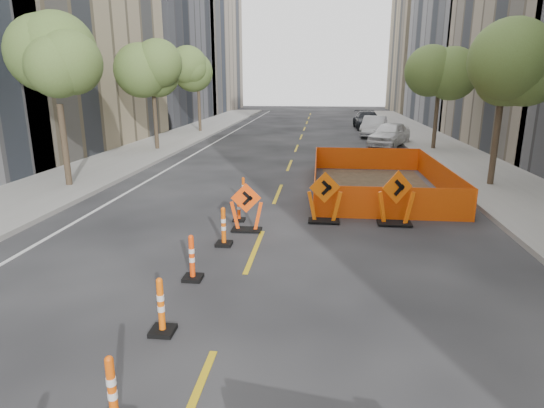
# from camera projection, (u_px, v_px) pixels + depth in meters

# --- Properties ---
(ground_plane) EXTENTS (140.00, 140.00, 0.00)m
(ground_plane) POSITION_uv_depth(u_px,v_px,m) (221.00, 335.00, 7.73)
(ground_plane) COLOR black
(sidewalk_left) EXTENTS (4.00, 90.00, 0.15)m
(sidewalk_left) POSITION_uv_depth(u_px,v_px,m) (81.00, 176.00, 20.17)
(sidewalk_left) COLOR gray
(sidewalk_left) RESTS_ON ground
(sidewalk_right) EXTENTS (4.00, 90.00, 0.15)m
(sidewalk_right) POSITION_uv_depth(u_px,v_px,m) (505.00, 186.00, 18.25)
(sidewalk_right) COLOR gray
(sidewalk_right) RESTS_ON ground
(bld_left_d) EXTENTS (12.00, 16.00, 14.00)m
(bld_left_d) POSITION_uv_depth(u_px,v_px,m) (137.00, 51.00, 45.27)
(bld_left_d) COLOR #4C4C51
(bld_left_d) RESTS_ON ground
(bld_left_e) EXTENTS (12.00, 20.00, 20.00)m
(bld_left_e) POSITION_uv_depth(u_px,v_px,m) (184.00, 35.00, 60.20)
(bld_left_e) COLOR gray
(bld_left_e) RESTS_ON ground
(bld_right_d) EXTENTS (12.00, 18.00, 20.00)m
(bld_right_d) POSITION_uv_depth(u_px,v_px,m) (494.00, 15.00, 41.81)
(bld_right_d) COLOR gray
(bld_right_d) RESTS_ON ground
(bld_right_e) EXTENTS (12.00, 14.00, 16.00)m
(bld_right_e) POSITION_uv_depth(u_px,v_px,m) (442.00, 50.00, 59.98)
(bld_right_e) COLOR tan
(bld_right_e) RESTS_ON ground
(tree_l_b) EXTENTS (2.80, 2.80, 5.95)m
(tree_l_b) POSITION_uv_depth(u_px,v_px,m) (56.00, 71.00, 17.02)
(tree_l_b) COLOR #382B1E
(tree_l_b) RESTS_ON ground
(tree_l_c) EXTENTS (2.80, 2.80, 5.95)m
(tree_l_c) POSITION_uv_depth(u_px,v_px,m) (152.00, 74.00, 26.60)
(tree_l_c) COLOR #382B1E
(tree_l_c) RESTS_ON ground
(tree_l_d) EXTENTS (2.80, 2.80, 5.95)m
(tree_l_d) POSITION_uv_depth(u_px,v_px,m) (198.00, 76.00, 36.19)
(tree_l_d) COLOR #382B1E
(tree_l_d) RESTS_ON ground
(tree_r_b) EXTENTS (2.80, 2.80, 5.95)m
(tree_r_b) POSITION_uv_depth(u_px,v_px,m) (505.00, 71.00, 17.14)
(tree_r_b) COLOR #382B1E
(tree_r_b) RESTS_ON ground
(tree_r_c) EXTENTS (2.80, 2.80, 5.95)m
(tree_r_c) POSITION_uv_depth(u_px,v_px,m) (440.00, 74.00, 26.73)
(tree_r_c) COLOR #382B1E
(tree_r_c) RESTS_ON ground
(channelizer_1) EXTENTS (0.39, 0.39, 1.00)m
(channelizer_1) POSITION_uv_depth(u_px,v_px,m) (112.00, 392.00, 5.57)
(channelizer_1) COLOR #E85209
(channelizer_1) RESTS_ON ground
(channelizer_2) EXTENTS (0.40, 0.40, 1.03)m
(channelizer_2) POSITION_uv_depth(u_px,v_px,m) (161.00, 306.00, 7.65)
(channelizer_2) COLOR #EF5E0A
(channelizer_2) RESTS_ON ground
(channelizer_3) EXTENTS (0.40, 0.40, 1.03)m
(channelizer_3) POSITION_uv_depth(u_px,v_px,m) (192.00, 258.00, 9.74)
(channelizer_3) COLOR #FE440A
(channelizer_3) RESTS_ON ground
(channelizer_4) EXTENTS (0.41, 0.41, 1.04)m
(channelizer_4) POSITION_uv_depth(u_px,v_px,m) (224.00, 226.00, 11.78)
(channelizer_4) COLOR #E05509
(channelizer_4) RESTS_ON ground
(channelizer_5) EXTENTS (0.36, 0.36, 0.91)m
(channelizer_5) POSITION_uv_depth(u_px,v_px,m) (239.00, 206.00, 13.87)
(channelizer_5) COLOR #EB3F09
(channelizer_5) RESTS_ON ground
(channelizer_6) EXTENTS (0.36, 0.36, 0.91)m
(channelizer_6) POSITION_uv_depth(u_px,v_px,m) (243.00, 190.00, 15.97)
(channelizer_6) COLOR #DC4E09
(channelizer_6) RESTS_ON ground
(chevron_sign_left) EXTENTS (1.00, 0.68, 1.41)m
(chevron_sign_left) POSITION_uv_depth(u_px,v_px,m) (246.00, 207.00, 12.87)
(chevron_sign_left) COLOR #FC480A
(chevron_sign_left) RESTS_ON ground
(chevron_sign_center) EXTENTS (1.17, 0.87, 1.57)m
(chevron_sign_center) POSITION_uv_depth(u_px,v_px,m) (325.00, 197.00, 13.64)
(chevron_sign_center) COLOR #D85809
(chevron_sign_center) RESTS_ON ground
(chevron_sign_right) EXTENTS (1.29, 1.06, 1.67)m
(chevron_sign_right) POSITION_uv_depth(u_px,v_px,m) (396.00, 198.00, 13.38)
(chevron_sign_right) COLOR #DD5509
(chevron_sign_right) RESTS_ON ground
(safety_fence) EXTENTS (4.93, 8.33, 1.04)m
(safety_fence) POSITION_uv_depth(u_px,v_px,m) (377.00, 176.00, 17.95)
(safety_fence) COLOR #E15D0B
(safety_fence) RESTS_ON ground
(parked_car_near) EXTENTS (3.56, 4.91, 1.55)m
(parked_car_near) POSITION_uv_depth(u_px,v_px,m) (390.00, 134.00, 29.70)
(parked_car_near) COLOR white
(parked_car_near) RESTS_ON ground
(parked_car_mid) EXTENTS (2.52, 4.84, 1.52)m
(parked_car_mid) POSITION_uv_depth(u_px,v_px,m) (374.00, 126.00, 34.72)
(parked_car_mid) COLOR #ACADB2
(parked_car_mid) RESTS_ON ground
(parked_car_far) EXTENTS (2.35, 5.37, 1.53)m
(parked_car_far) POSITION_uv_depth(u_px,v_px,m) (367.00, 120.00, 40.03)
(parked_car_far) COLOR black
(parked_car_far) RESTS_ON ground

